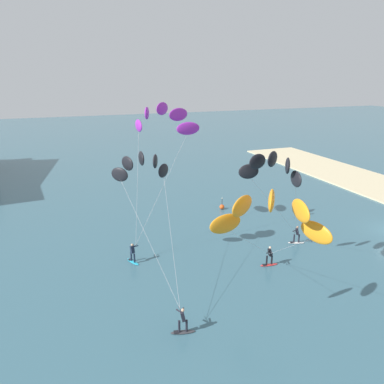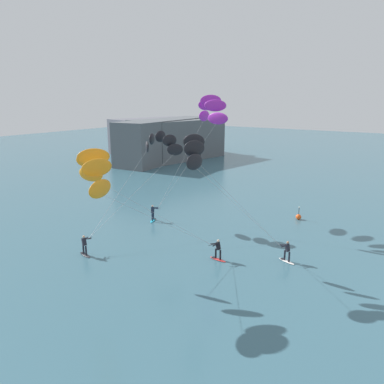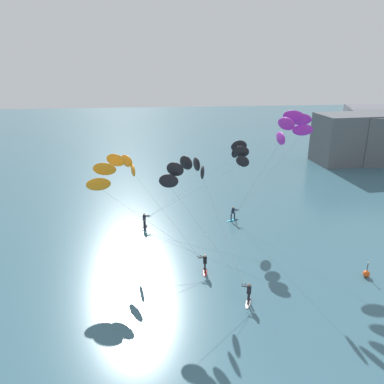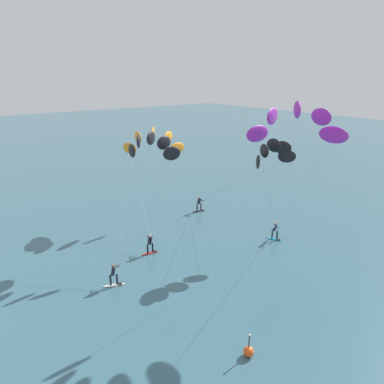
{
  "view_description": "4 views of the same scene",
  "coord_description": "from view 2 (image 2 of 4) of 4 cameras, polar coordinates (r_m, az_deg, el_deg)",
  "views": [
    {
      "loc": [
        -23.82,
        30.48,
        14.73
      ],
      "look_at": [
        1.21,
        21.04,
        6.13
      ],
      "focal_mm": 34.2,
      "sensor_mm": 36.0,
      "label": 1
    },
    {
      "loc": [
        -24.43,
        2.14,
        12.25
      ],
      "look_at": [
        -2.42,
        17.03,
        5.42
      ],
      "focal_mm": 34.65,
      "sensor_mm": 36.0,
      "label": 2
    },
    {
      "loc": [
        -5.08,
        -12.55,
        17.38
      ],
      "look_at": [
        -2.25,
        17.23,
        6.52
      ],
      "focal_mm": 36.03,
      "sensor_mm": 36.0,
      "label": 3
    },
    {
      "loc": [
        22.65,
        1.38,
        14.19
      ],
      "look_at": [
        -1.38,
        19.67,
        4.45
      ],
      "focal_mm": 34.77,
      "sensor_mm": 36.0,
      "label": 4
    }
  ],
  "objects": [
    {
      "name": "kitesurfer_mid_water",
      "position": [
        26.37,
        1.02,
        5.68
      ],
      "size": [
        6.74,
        8.38,
        9.76
      ],
      "color": "white",
      "rests_on": "ground"
    },
    {
      "name": "marker_buoy",
      "position": [
        39.75,
        16.07,
        -3.67
      ],
      "size": [
        0.56,
        0.56,
        1.38
      ],
      "color": "#EA5119",
      "rests_on": "ground"
    },
    {
      "name": "kitesurfer_far_out",
      "position": [
        37.23,
        2.58,
        12.09
      ],
      "size": [
        7.86,
        7.39,
        12.47
      ],
      "color": "#23ADD1",
      "rests_on": "ground"
    },
    {
      "name": "distant_headland",
      "position": [
        79.09,
        -4.12,
        8.2
      ],
      "size": [
        29.61,
        22.64,
        8.02
      ],
      "color": "#565B60",
      "rests_on": "ground"
    },
    {
      "name": "kitesurfer_nearshore",
      "position": [
        24.62,
        -14.05,
        2.9
      ],
      "size": [
        9.95,
        8.79,
        9.11
      ],
      "color": "red",
      "rests_on": "ground"
    },
    {
      "name": "kitesurfer_downwind",
      "position": [
        35.44,
        -5.32,
        6.97
      ],
      "size": [
        10.86,
        4.73,
        9.18
      ],
      "color": "#333338",
      "rests_on": "ground"
    }
  ]
}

